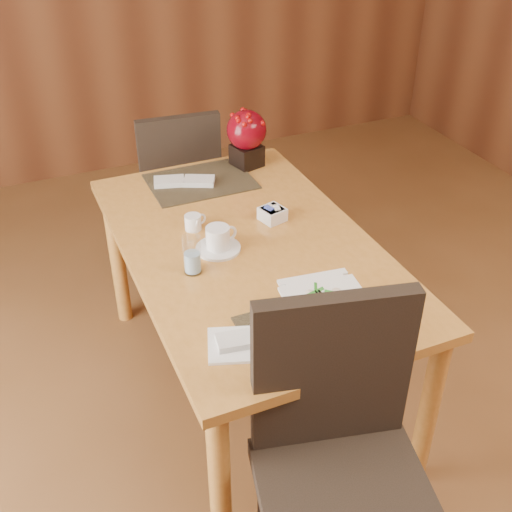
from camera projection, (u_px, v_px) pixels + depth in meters
name	position (u px, v px, depth m)	size (l,w,h in m)	color
ground	(312.00, 493.00, 2.39)	(6.00, 6.00, 0.00)	brown
dining_table	(249.00, 265.00, 2.48)	(0.90, 1.50, 0.75)	#C58236
placemat_near	(317.00, 331.00, 2.00)	(0.45, 0.33, 0.01)	black
placemat_far	(201.00, 181.00, 2.84)	(0.45, 0.33, 0.01)	black
soup_setting	(325.00, 311.00, 2.00)	(0.30, 0.30, 0.11)	white
coffee_cup	(218.00, 240.00, 2.37)	(0.17, 0.17, 0.10)	white
water_glass	(192.00, 255.00, 2.23)	(0.06, 0.06, 0.15)	silver
creamer_jug	(193.00, 222.00, 2.49)	(0.08, 0.08, 0.06)	white
sugar_caddy	(272.00, 214.00, 2.55)	(0.09, 0.09, 0.05)	white
berry_decor	(247.00, 135.00, 2.90)	(0.18, 0.18, 0.27)	black
napkins_far	(186.00, 181.00, 2.81)	(0.26, 0.09, 0.02)	silver
bread_plate	(234.00, 345.00, 1.95)	(0.16, 0.16, 0.01)	white
near_chair	(340.00, 451.00, 1.82)	(0.58, 0.58, 1.04)	black
far_chair	(178.00, 182.00, 3.35)	(0.46, 0.47, 0.92)	black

